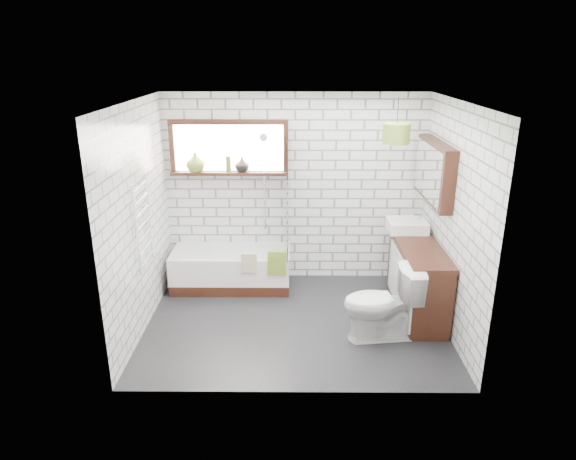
{
  "coord_description": "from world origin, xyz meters",
  "views": [
    {
      "loc": [
        -0.04,
        -5.28,
        2.99
      ],
      "look_at": [
        -0.08,
        0.25,
        1.05
      ],
      "focal_mm": 32.0,
      "sensor_mm": 36.0,
      "label": 1
    }
  ],
  "objects_px": {
    "vanity": "(418,278)",
    "pendant": "(396,133)",
    "bathtub": "(231,269)",
    "toilet": "(381,304)",
    "basin": "(407,226)"
  },
  "relations": [
    {
      "from": "bathtub",
      "to": "toilet",
      "type": "xyz_separation_m",
      "value": [
        1.77,
        -1.3,
        0.17
      ]
    },
    {
      "from": "vanity",
      "to": "basin",
      "type": "xyz_separation_m",
      "value": [
        -0.06,
        0.5,
        0.49
      ]
    },
    {
      "from": "basin",
      "to": "pendant",
      "type": "height_order",
      "value": "pendant"
    },
    {
      "from": "bathtub",
      "to": "basin",
      "type": "distance_m",
      "value": 2.35
    },
    {
      "from": "vanity",
      "to": "toilet",
      "type": "relative_size",
      "value": 1.77
    },
    {
      "from": "toilet",
      "to": "basin",
      "type": "bearing_deg",
      "value": 150.58
    },
    {
      "from": "bathtub",
      "to": "vanity",
      "type": "distance_m",
      "value": 2.4
    },
    {
      "from": "bathtub",
      "to": "pendant",
      "type": "height_order",
      "value": "pendant"
    },
    {
      "from": "basin",
      "to": "pendant",
      "type": "xyz_separation_m",
      "value": [
        -0.26,
        -0.25,
        1.19
      ]
    },
    {
      "from": "pendant",
      "to": "basin",
      "type": "bearing_deg",
      "value": 43.87
    },
    {
      "from": "bathtub",
      "to": "pendant",
      "type": "relative_size",
      "value": 4.99
    },
    {
      "from": "vanity",
      "to": "pendant",
      "type": "bearing_deg",
      "value": 142.88
    },
    {
      "from": "vanity",
      "to": "pendant",
      "type": "height_order",
      "value": "pendant"
    },
    {
      "from": "vanity",
      "to": "pendant",
      "type": "relative_size",
      "value": 4.78
    },
    {
      "from": "pendant",
      "to": "bathtub",
      "type": "bearing_deg",
      "value": 168.43
    }
  ]
}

